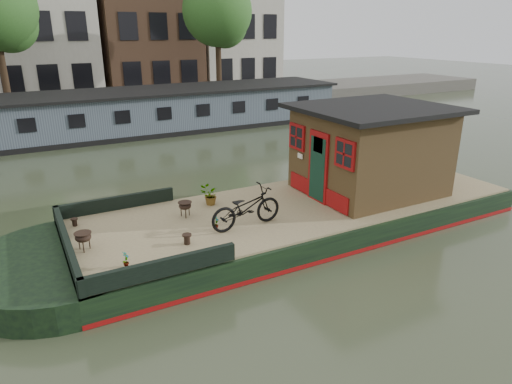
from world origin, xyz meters
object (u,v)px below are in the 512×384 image
potted_plant_a (216,222)px  brazier_rear (84,241)px  cabin (370,149)px  bicycle (246,208)px  brazier_front (185,209)px

potted_plant_a → brazier_rear: bearing=173.4°
cabin → bicycle: (-4.23, -0.62, -0.75)m
brazier_rear → potted_plant_a: bearing=-6.6°
bicycle → brazier_rear: size_ratio=4.47×
potted_plant_a → brazier_rear: size_ratio=0.85×
brazier_front → brazier_rear: 2.60m
cabin → potted_plant_a: 5.05m
cabin → bicycle: 4.34m
bicycle → potted_plant_a: bearing=70.7°
cabin → brazier_front: 5.42m
bicycle → brazier_front: 1.66m
cabin → potted_plant_a: bearing=-175.0°
bicycle → brazier_front: bearing=36.7°
cabin → potted_plant_a: cabin is taller
cabin → bicycle: bearing=-171.7°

